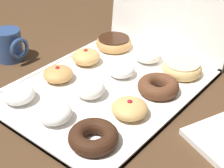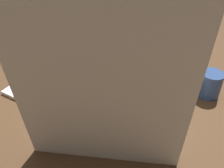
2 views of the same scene
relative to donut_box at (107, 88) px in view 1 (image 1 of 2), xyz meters
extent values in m
plane|color=#4C331E|center=(0.00, 0.00, -0.01)|extent=(3.00, 3.00, 0.00)
cube|color=white|center=(0.00, 0.00, 0.00)|extent=(0.44, 0.57, 0.01)
cube|color=white|center=(0.00, -0.28, 0.00)|extent=(0.44, 0.01, 0.01)
cube|color=white|center=(0.00, 0.28, 0.00)|extent=(0.44, 0.01, 0.01)
cube|color=white|center=(-0.21, 0.00, 0.00)|extent=(0.01, 0.57, 0.01)
cube|color=white|center=(0.21, 0.00, 0.00)|extent=(0.01, 0.57, 0.01)
ellipsoid|color=white|center=(-0.13, -0.20, 0.03)|extent=(0.09, 0.09, 0.04)
ellipsoid|color=white|center=(0.00, -0.20, 0.03)|extent=(0.09, 0.09, 0.05)
torus|color=#381E11|center=(0.13, -0.20, 0.02)|extent=(0.11, 0.11, 0.04)
ellipsoid|color=tan|center=(-0.13, -0.06, 0.02)|extent=(0.09, 0.09, 0.04)
sphere|color=#B21923|center=(-0.13, -0.06, 0.04)|extent=(0.01, 0.01, 0.01)
ellipsoid|color=white|center=(-0.01, -0.07, 0.03)|extent=(0.08, 0.08, 0.05)
ellipsoid|color=tan|center=(0.13, -0.07, 0.03)|extent=(0.09, 0.09, 0.04)
sphere|color=#B21923|center=(0.13, -0.07, 0.04)|extent=(0.01, 0.01, 0.01)
ellipsoid|color=tan|center=(-0.14, 0.06, 0.03)|extent=(0.09, 0.09, 0.04)
sphere|color=#B21923|center=(-0.14, 0.06, 0.05)|extent=(0.01, 0.01, 0.01)
ellipsoid|color=white|center=(-0.01, 0.07, 0.03)|extent=(0.08, 0.08, 0.04)
torus|color=#59331E|center=(0.13, 0.07, 0.02)|extent=(0.11, 0.11, 0.04)
torus|color=tan|center=(-0.14, 0.20, 0.02)|extent=(0.12, 0.12, 0.04)
cylinder|color=#381E11|center=(-0.14, 0.20, 0.04)|extent=(0.10, 0.10, 0.01)
ellipsoid|color=white|center=(0.01, 0.19, 0.03)|extent=(0.09, 0.09, 0.05)
torus|color=#E5B770|center=(0.13, 0.19, 0.02)|extent=(0.12, 0.12, 0.04)
cylinder|color=beige|center=(0.13, 0.19, 0.04)|extent=(0.10, 0.10, 0.01)
cylinder|color=navy|center=(-0.36, -0.06, 0.05)|extent=(0.09, 0.09, 0.10)
cylinder|color=black|center=(-0.36, -0.06, 0.09)|extent=(0.08, 0.08, 0.01)
torus|color=navy|center=(-0.30, -0.06, 0.05)|extent=(0.01, 0.07, 0.07)
camera|label=1|loc=(0.52, -0.61, 0.52)|focal=53.95mm
camera|label=2|loc=(-0.09, 0.78, 0.65)|focal=41.73mm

